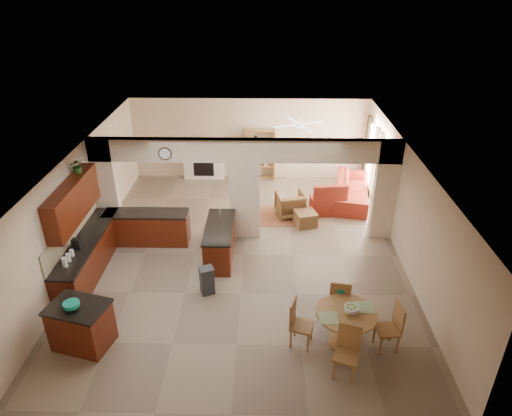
{
  "coord_description": "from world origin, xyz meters",
  "views": [
    {
      "loc": [
        0.52,
        -9.9,
        6.61
      ],
      "look_at": [
        0.31,
        0.3,
        1.22
      ],
      "focal_mm": 32.0,
      "sensor_mm": 36.0,
      "label": 1
    }
  ],
  "objects_px": {
    "sofa": "(352,189)",
    "dining_table": "(345,323)",
    "kitchen_island": "(81,325)",
    "armchair": "(290,204)"
  },
  "relations": [
    {
      "from": "kitchen_island",
      "to": "sofa",
      "type": "height_order",
      "value": "kitchen_island"
    },
    {
      "from": "kitchen_island",
      "to": "armchair",
      "type": "xyz_separation_m",
      "value": [
        4.29,
        5.41,
        -0.11
      ]
    },
    {
      "from": "kitchen_island",
      "to": "sofa",
      "type": "xyz_separation_m",
      "value": [
        6.3,
        6.45,
        -0.1
      ]
    },
    {
      "from": "kitchen_island",
      "to": "dining_table",
      "type": "distance_m",
      "value": 5.11
    },
    {
      "from": "kitchen_island",
      "to": "armchair",
      "type": "relative_size",
      "value": 1.56
    },
    {
      "from": "sofa",
      "to": "dining_table",
      "type": "bearing_deg",
      "value": -179.78
    },
    {
      "from": "kitchen_island",
      "to": "dining_table",
      "type": "bearing_deg",
      "value": 16.02
    },
    {
      "from": "dining_table",
      "to": "armchair",
      "type": "bearing_deg",
      "value": 98.76
    },
    {
      "from": "kitchen_island",
      "to": "armchair",
      "type": "bearing_deg",
      "value": 66.43
    },
    {
      "from": "dining_table",
      "to": "sofa",
      "type": "height_order",
      "value": "dining_table"
    }
  ]
}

